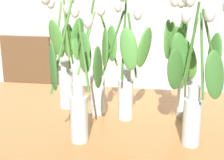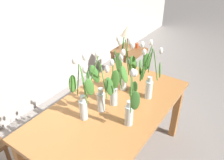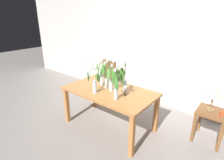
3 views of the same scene
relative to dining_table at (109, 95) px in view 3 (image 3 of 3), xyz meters
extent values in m
plane|color=gray|center=(0.00, 0.00, -0.65)|extent=(18.00, 18.00, 0.00)
cube|color=beige|center=(0.00, 1.46, 0.70)|extent=(9.00, 0.10, 2.70)
cube|color=#B7753D|center=(0.00, 0.00, 0.07)|extent=(1.60, 0.90, 0.04)
cube|color=#B7753D|center=(-0.74, -0.39, -0.30)|extent=(0.07, 0.07, 0.70)
cube|color=#B7753D|center=(0.74, -0.39, -0.30)|extent=(0.07, 0.07, 0.70)
cube|color=#B7753D|center=(-0.74, 0.39, -0.30)|extent=(0.07, 0.07, 0.70)
cube|color=#B7753D|center=(0.74, 0.39, -0.30)|extent=(0.07, 0.07, 0.70)
cylinder|color=silver|center=(0.30, 0.06, 0.18)|extent=(0.07, 0.07, 0.18)
cylinder|color=silver|center=(0.30, 0.06, 0.30)|extent=(0.04, 0.04, 0.05)
cylinder|color=silver|center=(0.30, 0.06, 0.15)|extent=(0.06, 0.06, 0.11)
cylinder|color=#3D752D|center=(0.26, -0.01, 0.45)|extent=(0.07, 0.12, 0.31)
ellipsoid|color=white|center=(0.23, -0.06, 0.62)|extent=(0.04, 0.04, 0.06)
ellipsoid|color=#4C8E38|center=(0.27, -0.06, 0.43)|extent=(0.12, 0.06, 0.18)
cylinder|color=#3D752D|center=(0.26, 0.07, 0.47)|extent=(0.07, 0.03, 0.35)
ellipsoid|color=white|center=(0.23, 0.09, 0.65)|extent=(0.04, 0.04, 0.06)
ellipsoid|color=#4C8E38|center=(0.21, 0.06, 0.44)|extent=(0.05, 0.09, 0.18)
cylinder|color=#3D752D|center=(0.28, 0.02, 0.46)|extent=(0.03, 0.07, 0.33)
ellipsoid|color=white|center=(0.27, -0.01, 0.63)|extent=(0.04, 0.04, 0.06)
ellipsoid|color=#4C8E38|center=(0.30, -0.03, 0.38)|extent=(0.11, 0.05, 0.18)
cylinder|color=#3D752D|center=(0.28, 0.08, 0.45)|extent=(0.04, 0.03, 0.31)
ellipsoid|color=white|center=(0.26, 0.09, 0.60)|extent=(0.04, 0.04, 0.06)
ellipsoid|color=#4C8E38|center=(0.23, 0.08, 0.43)|extent=(0.06, 0.08, 0.17)
cylinder|color=silver|center=(0.31, -0.21, 0.18)|extent=(0.07, 0.07, 0.18)
cylinder|color=silver|center=(0.31, -0.21, 0.30)|extent=(0.04, 0.04, 0.05)
cylinder|color=silver|center=(0.31, -0.21, 0.15)|extent=(0.06, 0.06, 0.11)
cylinder|color=#478433|center=(0.29, -0.18, 0.43)|extent=(0.04, 0.06, 0.27)
ellipsoid|color=white|center=(0.27, -0.16, 0.57)|extent=(0.04, 0.04, 0.06)
ellipsoid|color=#427F33|center=(0.24, -0.16, 0.37)|extent=(0.08, 0.09, 0.18)
cylinder|color=#478433|center=(0.30, -0.16, 0.46)|extent=(0.03, 0.09, 0.32)
ellipsoid|color=white|center=(0.28, -0.12, 0.62)|extent=(0.04, 0.04, 0.06)
ellipsoid|color=#427F33|center=(0.26, -0.13, 0.42)|extent=(0.10, 0.04, 0.18)
cylinder|color=#478433|center=(0.33, -0.25, 0.44)|extent=(0.03, 0.06, 0.29)
ellipsoid|color=white|center=(0.34, -0.28, 0.59)|extent=(0.04, 0.04, 0.06)
ellipsoid|color=#427F33|center=(0.37, -0.28, 0.38)|extent=(0.09, 0.05, 0.18)
cylinder|color=#478433|center=(0.37, -0.18, 0.45)|extent=(0.10, 0.07, 0.30)
ellipsoid|color=white|center=(0.41, -0.15, 0.60)|extent=(0.04, 0.04, 0.06)
ellipsoid|color=#427F33|center=(0.38, -0.13, 0.42)|extent=(0.07, 0.08, 0.17)
cylinder|color=silver|center=(0.04, 0.00, 0.18)|extent=(0.07, 0.07, 0.18)
cylinder|color=silver|center=(0.04, 0.00, 0.30)|extent=(0.04, 0.04, 0.05)
cylinder|color=silver|center=(0.04, 0.00, 0.15)|extent=(0.06, 0.06, 0.11)
cylinder|color=#3D752D|center=(0.03, -0.05, 0.46)|extent=(0.02, 0.09, 0.34)
ellipsoid|color=white|center=(0.03, -0.09, 0.64)|extent=(0.04, 0.04, 0.06)
ellipsoid|color=#4C8E38|center=(0.06, -0.09, 0.43)|extent=(0.10, 0.06, 0.18)
cylinder|color=#3D752D|center=(-0.01, -0.02, 0.43)|extent=(0.09, 0.05, 0.27)
ellipsoid|color=white|center=(-0.06, -0.05, 0.58)|extent=(0.04, 0.04, 0.06)
ellipsoid|color=#4C8E38|center=(-0.04, -0.07, 0.42)|extent=(0.05, 0.08, 0.17)
cylinder|color=#3D752D|center=(0.07, -0.02, 0.43)|extent=(0.05, 0.04, 0.27)
ellipsoid|color=white|center=(0.09, -0.04, 0.56)|extent=(0.04, 0.04, 0.06)
ellipsoid|color=#4C8E38|center=(0.12, -0.03, 0.42)|extent=(0.09, 0.10, 0.18)
cylinder|color=silver|center=(-0.26, 0.10, 0.18)|extent=(0.07, 0.07, 0.18)
cylinder|color=silver|center=(-0.26, 0.10, 0.30)|extent=(0.04, 0.04, 0.05)
cylinder|color=silver|center=(-0.26, 0.10, 0.15)|extent=(0.06, 0.06, 0.11)
cylinder|color=#56933D|center=(-0.28, 0.06, 0.44)|extent=(0.04, 0.07, 0.30)
ellipsoid|color=white|center=(-0.29, 0.02, 0.60)|extent=(0.04, 0.04, 0.06)
ellipsoid|color=#4C8E38|center=(-0.27, 0.01, 0.44)|extent=(0.11, 0.05, 0.18)
cylinder|color=#56933D|center=(-0.25, 0.14, 0.45)|extent=(0.03, 0.07, 0.31)
ellipsoid|color=white|center=(-0.24, 0.17, 0.61)|extent=(0.04, 0.04, 0.06)
ellipsoid|color=#4C8E38|center=(-0.27, 0.19, 0.41)|extent=(0.08, 0.04, 0.17)
cylinder|color=#56933D|center=(-0.24, 0.08, 0.43)|extent=(0.03, 0.03, 0.28)
ellipsoid|color=white|center=(-0.23, 0.07, 0.57)|extent=(0.04, 0.04, 0.06)
ellipsoid|color=#4C8E38|center=(-0.19, 0.08, 0.42)|extent=(0.07, 0.10, 0.18)
cylinder|color=silver|center=(-0.11, -0.25, 0.18)|extent=(0.07, 0.07, 0.18)
cylinder|color=silver|center=(-0.11, -0.25, 0.30)|extent=(0.04, 0.04, 0.05)
cylinder|color=silver|center=(-0.11, -0.25, 0.15)|extent=(0.06, 0.06, 0.11)
cylinder|color=#56933D|center=(-0.08, -0.25, 0.42)|extent=(0.04, 0.02, 0.26)
ellipsoid|color=white|center=(-0.07, -0.26, 0.55)|extent=(0.04, 0.04, 0.06)
ellipsoid|color=#427F33|center=(-0.04, -0.24, 0.38)|extent=(0.04, 0.11, 0.18)
cylinder|color=#56933D|center=(-0.16, -0.28, 0.46)|extent=(0.08, 0.06, 0.34)
ellipsoid|color=white|center=(-0.20, -0.31, 0.64)|extent=(0.04, 0.04, 0.06)
ellipsoid|color=#427F33|center=(-0.17, -0.33, 0.40)|extent=(0.06, 0.07, 0.17)
cylinder|color=silver|center=(-0.10, 0.04, 0.18)|extent=(0.07, 0.07, 0.18)
cylinder|color=silver|center=(-0.10, 0.04, 0.30)|extent=(0.04, 0.04, 0.05)
cylinder|color=silver|center=(-0.10, 0.04, 0.15)|extent=(0.06, 0.06, 0.11)
cylinder|color=#56933D|center=(-0.15, 0.08, 0.46)|extent=(0.09, 0.07, 0.33)
ellipsoid|color=white|center=(-0.19, 0.11, 0.63)|extent=(0.04, 0.04, 0.06)
ellipsoid|color=#427F33|center=(-0.20, 0.08, 0.44)|extent=(0.08, 0.09, 0.18)
cylinder|color=#56933D|center=(-0.13, -0.02, 0.43)|extent=(0.06, 0.11, 0.26)
ellipsoid|color=white|center=(-0.16, -0.07, 0.57)|extent=(0.04, 0.04, 0.06)
ellipsoid|color=#427F33|center=(-0.13, -0.07, 0.40)|extent=(0.09, 0.08, 0.18)
cylinder|color=#56933D|center=(-0.05, 0.09, 0.43)|extent=(0.08, 0.09, 0.27)
ellipsoid|color=white|center=(-0.01, 0.13, 0.58)|extent=(0.04, 0.04, 0.06)
ellipsoid|color=#427F33|center=(-0.05, 0.14, 0.41)|extent=(0.08, 0.11, 0.18)
cube|color=brown|center=(-0.87, 0.86, -0.20)|extent=(0.41, 0.41, 0.04)
cylinder|color=brown|center=(-0.71, 0.69, -0.43)|extent=(0.04, 0.04, 0.43)
cylinder|color=brown|center=(-1.05, 0.70, -0.43)|extent=(0.04, 0.04, 0.43)
cylinder|color=brown|center=(-0.70, 1.03, -0.43)|extent=(0.04, 0.04, 0.43)
cylinder|color=brown|center=(-1.04, 1.04, -0.43)|extent=(0.04, 0.04, 0.43)
cube|color=brown|center=(-0.87, 1.04, 0.05)|extent=(0.40, 0.05, 0.46)
cube|color=brown|center=(1.54, 0.71, -0.12)|extent=(0.44, 0.44, 0.04)
cube|color=brown|center=(1.35, 0.52, -0.39)|extent=(0.04, 0.04, 0.51)
cube|color=brown|center=(1.73, 0.52, -0.39)|extent=(0.04, 0.04, 0.51)
cube|color=brown|center=(1.35, 0.90, -0.39)|extent=(0.04, 0.04, 0.51)
cube|color=brown|center=(1.73, 0.90, -0.39)|extent=(0.04, 0.04, 0.51)
cylinder|color=olive|center=(1.50, 0.73, -0.09)|extent=(0.12, 0.12, 0.02)
cylinder|color=olive|center=(1.50, 0.73, 0.03)|extent=(0.02, 0.02, 0.22)
cone|color=beige|center=(1.50, 0.73, 0.22)|extent=(0.22, 0.22, 0.16)
cylinder|color=#CC4C23|center=(1.67, 0.65, -0.06)|extent=(0.06, 0.06, 0.07)
camera|label=1|loc=(0.20, -1.40, 0.68)|focal=53.94mm
camera|label=2|loc=(-1.34, -0.93, 1.38)|focal=36.48mm
camera|label=3|loc=(1.84, -2.22, 1.35)|focal=28.60mm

